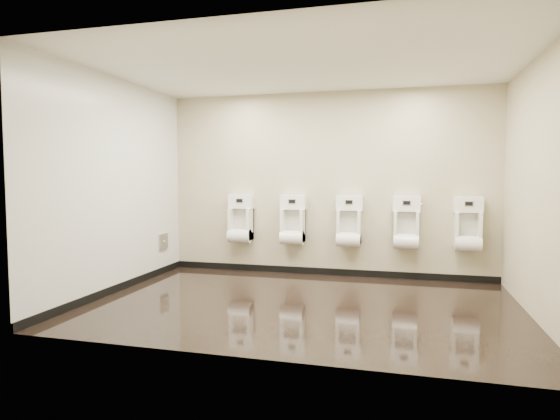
# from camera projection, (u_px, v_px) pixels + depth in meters

# --- Properties ---
(ground) EXTENTS (5.00, 3.50, 0.00)m
(ground) POSITION_uv_depth(u_px,v_px,m) (303.00, 304.00, 5.56)
(ground) COLOR black
(ground) RESTS_ON ground
(ceiling) EXTENTS (5.00, 3.50, 0.00)m
(ceiling) POSITION_uv_depth(u_px,v_px,m) (303.00, 64.00, 5.36)
(ceiling) COLOR white
(back_wall) EXTENTS (5.00, 0.02, 2.80)m
(back_wall) POSITION_uv_depth(u_px,v_px,m) (327.00, 184.00, 7.15)
(back_wall) COLOR #BAAF8E
(back_wall) RESTS_ON ground
(front_wall) EXTENTS (5.00, 0.02, 2.80)m
(front_wall) POSITION_uv_depth(u_px,v_px,m) (258.00, 190.00, 3.77)
(front_wall) COLOR #BAAF8E
(front_wall) RESTS_ON ground
(left_wall) EXTENTS (0.02, 3.50, 2.80)m
(left_wall) POSITION_uv_depth(u_px,v_px,m) (115.00, 185.00, 6.09)
(left_wall) COLOR #BAAF8E
(left_wall) RESTS_ON ground
(right_wall) EXTENTS (0.02, 3.50, 2.80)m
(right_wall) POSITION_uv_depth(u_px,v_px,m) (540.00, 187.00, 4.83)
(right_wall) COLOR #BAAF8E
(right_wall) RESTS_ON ground
(tile_overlay_left) EXTENTS (0.01, 3.50, 2.80)m
(tile_overlay_left) POSITION_uv_depth(u_px,v_px,m) (116.00, 185.00, 6.09)
(tile_overlay_left) COLOR white
(tile_overlay_left) RESTS_ON ground
(skirting_back) EXTENTS (5.00, 0.02, 0.10)m
(skirting_back) POSITION_uv_depth(u_px,v_px,m) (326.00, 271.00, 7.23)
(skirting_back) COLOR black
(skirting_back) RESTS_ON ground
(skirting_left) EXTENTS (0.02, 3.50, 0.10)m
(skirting_left) POSITION_uv_depth(u_px,v_px,m) (119.00, 287.00, 6.19)
(skirting_left) COLOR black
(skirting_left) RESTS_ON ground
(access_panel) EXTENTS (0.04, 0.25, 0.25)m
(access_panel) POSITION_uv_depth(u_px,v_px,m) (163.00, 242.00, 7.31)
(access_panel) COLOR #9E9EA3
(access_panel) RESTS_ON left_wall
(urinal_0) EXTENTS (0.40, 0.30, 0.75)m
(urinal_0) POSITION_uv_depth(u_px,v_px,m) (241.00, 222.00, 7.40)
(urinal_0) COLOR white
(urinal_0) RESTS_ON back_wall
(urinal_1) EXTENTS (0.40, 0.30, 0.75)m
(urinal_1) POSITION_uv_depth(u_px,v_px,m) (293.00, 223.00, 7.19)
(urinal_1) COLOR white
(urinal_1) RESTS_ON back_wall
(urinal_2) EXTENTS (0.40, 0.30, 0.75)m
(urinal_2) POSITION_uv_depth(u_px,v_px,m) (349.00, 225.00, 6.97)
(urinal_2) COLOR white
(urinal_2) RESTS_ON back_wall
(urinal_3) EXTENTS (0.40, 0.30, 0.75)m
(urinal_3) POSITION_uv_depth(u_px,v_px,m) (406.00, 226.00, 6.76)
(urinal_3) COLOR white
(urinal_3) RESTS_ON back_wall
(urinal_4) EXTENTS (0.40, 0.30, 0.75)m
(urinal_4) POSITION_uv_depth(u_px,v_px,m) (468.00, 228.00, 6.55)
(urinal_4) COLOR white
(urinal_4) RESTS_ON back_wall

